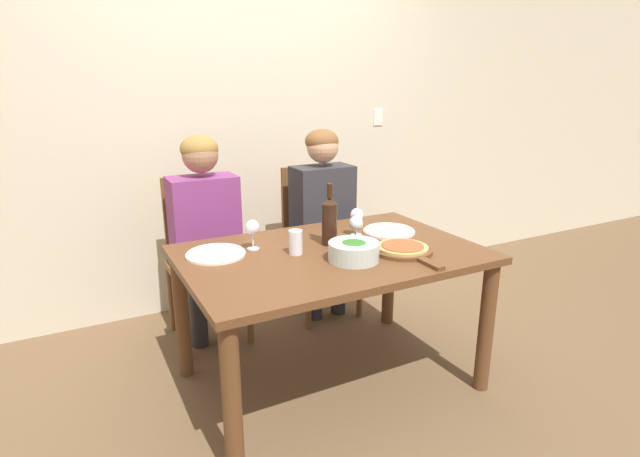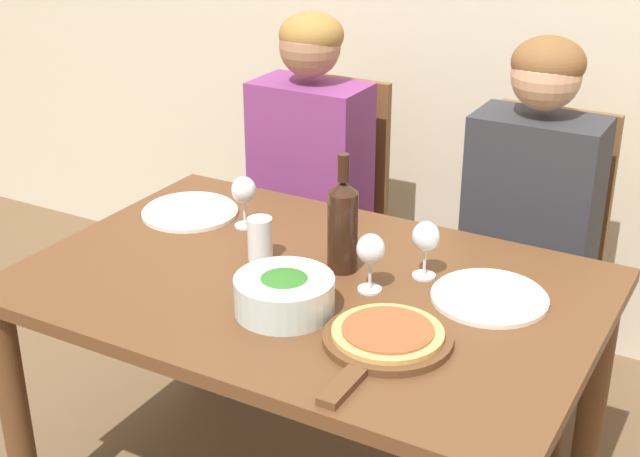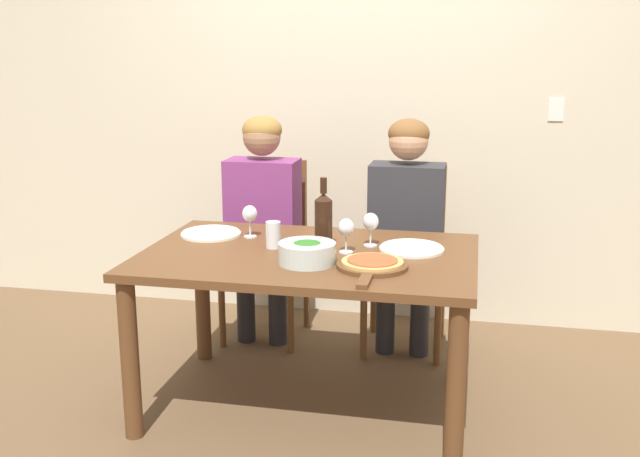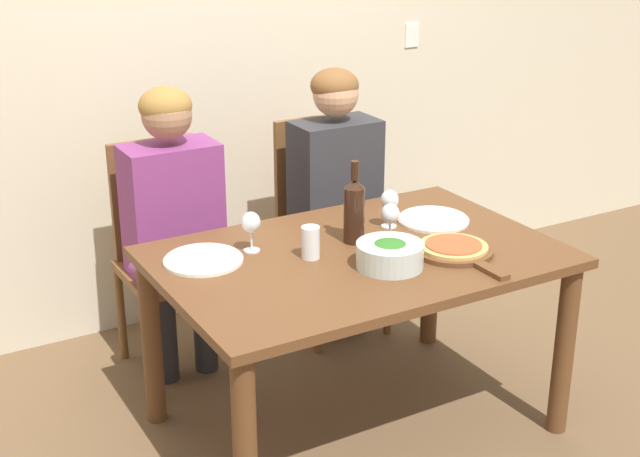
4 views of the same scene
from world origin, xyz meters
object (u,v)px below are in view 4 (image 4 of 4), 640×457
object	(u,v)px
chair_right	(324,218)
dinner_plate_left	(203,259)
dinner_plate_right	(433,219)
pizza_on_board	(455,250)
wine_bottle	(354,210)
water_tumbler	(311,242)
broccoli_bowl	(390,255)
person_man	(337,179)
wine_glass_left	(251,224)
chair_left	(167,249)
wine_glass_right	(390,202)
person_woman	(174,207)
wine_glass_centre	(390,216)

from	to	relation	value
chair_right	dinner_plate_left	distance (m)	1.10
dinner_plate_right	chair_right	bearing A→B (deg)	96.56
pizza_on_board	dinner_plate_right	bearing A→B (deg)	66.79
wine_bottle	water_tumbler	world-z (taller)	wine_bottle
dinner_plate_right	pizza_on_board	xyz separation A→B (m)	(-0.13, -0.30, 0.01)
dinner_plate_right	pizza_on_board	world-z (taller)	pizza_on_board
broccoli_bowl	dinner_plate_left	distance (m)	0.66
water_tumbler	dinner_plate_right	bearing A→B (deg)	7.73
person_man	broccoli_bowl	world-z (taller)	person_man
person_man	wine_glass_left	world-z (taller)	person_man
chair_right	water_tumbler	xyz separation A→B (m)	(-0.52, -0.80, 0.26)
chair_left	dinner_plate_left	world-z (taller)	chair_left
wine_glass_right	dinner_plate_right	bearing A→B (deg)	-11.19
chair_left	dinner_plate_left	size ratio (longest dim) A/B	3.46
person_woman	wine_glass_left	xyz separation A→B (m)	(0.10, -0.53, 0.08)
person_man	wine_glass_right	bearing A→B (deg)	-100.36
pizza_on_board	person_woman	bearing A→B (deg)	128.44
chair_left	dinner_plate_right	world-z (taller)	chair_left
chair_left	wine_glass_left	xyz separation A→B (m)	(0.10, -0.64, 0.31)
person_woman	wine_bottle	xyz separation A→B (m)	(0.47, -0.63, 0.10)
chair_left	dinner_plate_right	size ratio (longest dim) A/B	3.46
chair_right	pizza_on_board	size ratio (longest dim) A/B	2.27
chair_left	wine_glass_centre	distance (m)	1.05
broccoli_bowl	wine_glass_right	xyz separation A→B (m)	(0.22, 0.32, 0.06)
broccoli_bowl	pizza_on_board	size ratio (longest dim) A/B	0.55
chair_left	water_tumbler	distance (m)	0.88
chair_right	wine_glass_centre	distance (m)	0.89
wine_glass_left	person_woman	bearing A→B (deg)	100.31
pizza_on_board	wine_glass_left	world-z (taller)	wine_glass_left
dinner_plate_left	chair_left	bearing A→B (deg)	81.58
wine_bottle	wine_glass_right	distance (m)	0.21
person_man	broccoli_bowl	bearing A→B (deg)	-109.69
broccoli_bowl	pizza_on_board	xyz separation A→B (m)	(0.27, -0.02, -0.03)
person_woman	wine_glass_right	bearing A→B (deg)	-40.42
chair_left	broccoli_bowl	world-z (taller)	chair_left
wine_bottle	broccoli_bowl	bearing A→B (deg)	-93.28
chair_left	wine_glass_centre	xyz separation A→B (m)	(0.58, -0.82, 0.31)
pizza_on_board	wine_glass_centre	world-z (taller)	wine_glass_centre
wine_bottle	wine_glass_right	bearing A→B (deg)	17.67
wine_bottle	dinner_plate_right	xyz separation A→B (m)	(0.39, 0.03, -0.12)
broccoli_bowl	pizza_on_board	distance (m)	0.27
broccoli_bowl	dinner_plate_left	size ratio (longest dim) A/B	0.84
wine_glass_left	water_tumbler	bearing A→B (deg)	-45.77
person_man	dinner_plate_right	xyz separation A→B (m)	(0.08, -0.60, -0.01)
pizza_on_board	water_tumbler	distance (m)	0.52
person_man	pizza_on_board	bearing A→B (deg)	-93.02
person_woman	water_tumbler	world-z (taller)	person_woman
chair_left	water_tumbler	xyz separation A→B (m)	(0.25, -0.80, 0.26)
broccoli_bowl	water_tumbler	world-z (taller)	water_tumbler
broccoli_bowl	wine_glass_centre	bearing A→B (deg)	56.12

